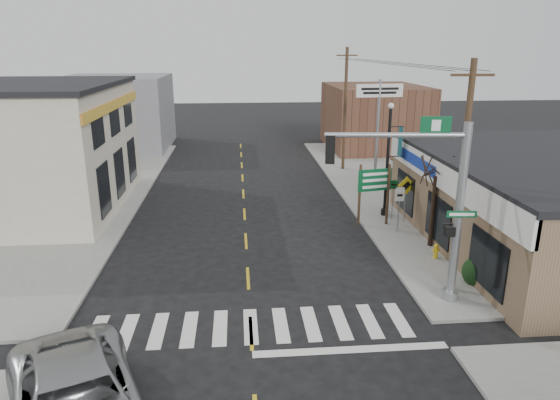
{
  "coord_description": "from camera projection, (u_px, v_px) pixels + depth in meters",
  "views": [
    {
      "loc": [
        -0.28,
        -14.11,
        8.8
      ],
      "look_at": [
        1.4,
        5.38,
        2.8
      ],
      "focal_mm": 32.0,
      "sensor_mm": 36.0,
      "label": 1
    }
  ],
  "objects": [
    {
      "name": "guide_sign",
      "position": [
        374.0,
        187.0,
        24.9
      ],
      "size": [
        1.8,
        0.14,
        3.14
      ],
      "rotation": [
        0.0,
        0.0,
        0.2
      ],
      "color": "#483421",
      "rests_on": "sidewalk_right"
    },
    {
      "name": "dance_center_sign",
      "position": [
        379.0,
        105.0,
        32.62
      ],
      "size": [
        3.15,
        0.2,
        6.7
      ],
      "rotation": [
        0.0,
        0.0,
        0.09
      ],
      "color": "gray",
      "rests_on": "sidewalk_right"
    },
    {
      "name": "crosswalk",
      "position": [
        251.0,
        326.0,
        16.43
      ],
      "size": [
        11.0,
        2.2,
        0.01
      ],
      "primitive_type": "cube",
      "color": "silver",
      "rests_on": "ground"
    },
    {
      "name": "lamp_post",
      "position": [
        389.0,
        152.0,
        25.95
      ],
      "size": [
        0.78,
        0.61,
        5.98
      ],
      "rotation": [
        0.0,
        0.0,
        -0.28
      ],
      "color": "black",
      "rests_on": "sidewalk_right"
    },
    {
      "name": "bare_tree",
      "position": [
        437.0,
        163.0,
        21.68
      ],
      "size": [
        2.45,
        2.45,
        4.9
      ],
      "rotation": [
        0.0,
        0.0,
        0.36
      ],
      "color": "black",
      "rests_on": "sidewalk_right"
    },
    {
      "name": "fire_hydrant",
      "position": [
        436.0,
        250.0,
        21.33
      ],
      "size": [
        0.21,
        0.21,
        0.65
      ],
      "rotation": [
        0.0,
        0.0,
        0.05
      ],
      "color": "gold",
      "rests_on": "sidewalk_right"
    },
    {
      "name": "shrub_front",
      "position": [
        477.0,
        272.0,
        19.08
      ],
      "size": [
        1.17,
        1.17,
        0.88
      ],
      "primitive_type": "ellipsoid",
      "color": "#183515",
      "rests_on": "sidewalk_right"
    },
    {
      "name": "center_line",
      "position": [
        246.0,
        241.0,
        23.67
      ],
      "size": [
        0.12,
        56.0,
        0.01
      ],
      "primitive_type": "cube",
      "color": "gold",
      "rests_on": "ground"
    },
    {
      "name": "utility_pole_far",
      "position": [
        345.0,
        108.0,
        35.9
      ],
      "size": [
        1.51,
        0.23,
        8.7
      ],
      "rotation": [
        0.0,
        0.0,
        0.1
      ],
      "color": "#3A251C",
      "rests_on": "sidewalk_right"
    },
    {
      "name": "sidewalk_left",
      "position": [
        82.0,
        212.0,
        27.67
      ],
      "size": [
        6.0,
        38.0,
        0.13
      ],
      "primitive_type": "cube",
      "color": "gray",
      "rests_on": "ground"
    },
    {
      "name": "ground",
      "position": [
        251.0,
        333.0,
        16.05
      ],
      "size": [
        140.0,
        140.0,
        0.0
      ],
      "primitive_type": "plane",
      "color": "black",
      "rests_on": "ground"
    },
    {
      "name": "bldg_distant_left",
      "position": [
        117.0,
        113.0,
        44.69
      ],
      "size": [
        9.0,
        10.0,
        6.4
      ],
      "primitive_type": "cube",
      "color": "slate",
      "rests_on": "ground"
    },
    {
      "name": "left_building",
      "position": [
        5.0,
        150.0,
        27.32
      ],
      "size": [
        12.0,
        12.0,
        6.8
      ],
      "primitive_type": "cube",
      "color": "beige",
      "rests_on": "ground"
    },
    {
      "name": "utility_pole_near",
      "position": [
        461.0,
        178.0,
        17.44
      ],
      "size": [
        1.45,
        0.22,
        8.34
      ],
      "rotation": [
        0.0,
        0.0,
        -0.06
      ],
      "color": "#44291C",
      "rests_on": "sidewalk_right"
    },
    {
      "name": "bldg_distant_right",
      "position": [
        374.0,
        117.0,
        44.78
      ],
      "size": [
        8.0,
        10.0,
        5.6
      ],
      "primitive_type": "cube",
      "color": "brown",
      "rests_on": "ground"
    },
    {
      "name": "shrub_back",
      "position": [
        446.0,
        225.0,
        24.18
      ],
      "size": [
        1.17,
        1.17,
        0.88
      ],
      "primitive_type": "ellipsoid",
      "color": "#173216",
      "rests_on": "sidewalk_right"
    },
    {
      "name": "ped_crossing_sign",
      "position": [
        406.0,
        191.0,
        25.34
      ],
      "size": [
        0.95,
        0.07,
        2.45
      ],
      "rotation": [
        0.0,
        0.0,
        0.08
      ],
      "color": "gray",
      "rests_on": "sidewalk_right"
    },
    {
      "name": "sidewalk_right",
      "position": [
        398.0,
        203.0,
        29.15
      ],
      "size": [
        6.0,
        38.0,
        0.13
      ],
      "primitive_type": "cube",
      "color": "gray",
      "rests_on": "ground"
    },
    {
      "name": "traffic_signal_pole",
      "position": [
        439.0,
        196.0,
        16.77
      ],
      "size": [
        5.17,
        0.39,
        6.54
      ],
      "rotation": [
        0.0,
        0.0,
        -0.09
      ],
      "color": "#92969A",
      "rests_on": "sidewalk_right"
    }
  ]
}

